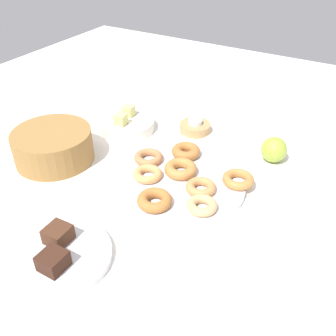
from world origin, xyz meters
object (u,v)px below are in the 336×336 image
donut_2 (181,169)px  tealight (195,122)px  donut_0 (202,205)px  brownie_near (53,261)px  donut_3 (153,200)px  cake_plate (61,256)px  apple (274,150)px  brownie_far (58,234)px  donut_1 (149,157)px  melon_chunk_left (121,120)px  basket (53,146)px  donut_7 (238,179)px  donut_4 (186,151)px  donut_6 (148,174)px  donut_5 (201,187)px  fruit_bowl (127,125)px  melon_chunk_right (129,111)px  candle_holder (195,128)px  donut_plate (177,183)px

donut_2 → tealight: donut_2 is taller
donut_0 → brownie_near: bearing=150.1°
donut_3 → cake_plate: (-0.24, 0.09, -0.02)m
apple → brownie_near: bearing=157.9°
brownie_far → apple: apple is taller
donut_0 → donut_1: 0.26m
cake_plate → brownie_near: (-0.03, -0.02, 0.03)m
donut_2 → melon_chunk_left: melon_chunk_left is taller
basket → donut_7: bearing=-74.6°
donut_0 → donut_4: size_ratio=0.90×
brownie_near → melon_chunk_left: melon_chunk_left is taller
apple → donut_6: bearing=136.8°
donut_5 → fruit_bowl: size_ratio=0.43×
donut_2 → melon_chunk_right: melon_chunk_right is taller
donut_1 → candle_holder: bearing=-5.6°
donut_2 → cake_plate: size_ratio=0.41×
donut_3 → tealight: size_ratio=1.88×
donut_3 → candle_holder: 0.42m
candle_holder → cake_plate: bearing=-179.6°
brownie_near → cake_plate: bearing=26.6°
basket → candle_holder: bearing=-38.1°
candle_holder → donut_4: bearing=-161.6°
donut_3 → tealight: donut_3 is taller
donut_0 → apple: bearing=-13.4°
candle_holder → apple: 0.29m
cake_plate → tealight: size_ratio=4.78×
basket → melon_chunk_left: bearing=-19.5°
donut_3 → candle_holder: (0.41, 0.09, -0.02)m
donut_4 → melon_chunk_right: 0.30m
candle_holder → tealight: bearing=0.0°
donut_0 → donut_3: bearing=111.3°
donut_6 → cake_plate: donut_6 is taller
donut_0 → cake_plate: (-0.29, 0.20, -0.02)m
donut_0 → basket: bearing=90.1°
donut_3 → donut_5: size_ratio=1.11×
donut_plate → brownie_far: size_ratio=6.95×
donut_0 → donut_2: bearing=48.0°
donut_3 → donut_4: (0.24, 0.03, 0.00)m
donut_0 → donut_1: (0.11, 0.23, -0.00)m
donut_1 → donut_6: 0.08m
donut_7 → brownie_near: size_ratio=1.60×
tealight → basket: 0.47m
donut_6 → fruit_bowl: size_ratio=0.43×
donut_1 → basket: bearing=113.5°
donut_2 → fruit_bowl: bearing=62.5°
donut_1 → donut_plate: bearing=-108.5°
donut_1 → melon_chunk_left: 0.22m
cake_plate → tealight: (0.65, 0.00, 0.03)m
donut_plate → tealight: tealight is taller
brownie_far → melon_chunk_right: 0.59m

